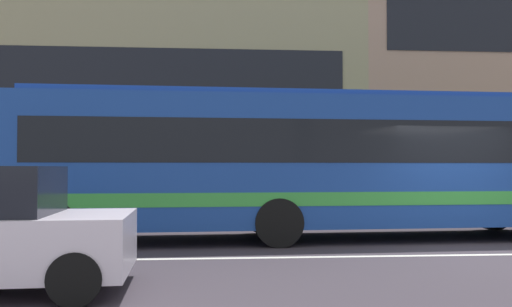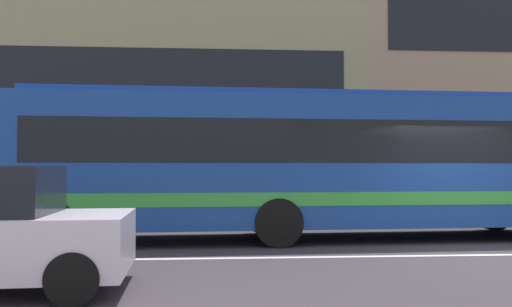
# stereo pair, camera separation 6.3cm
# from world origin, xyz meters

# --- Properties ---
(ground_plane) EXTENTS (160.00, 160.00, 0.00)m
(ground_plane) POSITION_xyz_m (0.00, 0.00, 0.00)
(ground_plane) COLOR #3A333C
(lane_centre_line) EXTENTS (60.00, 0.16, 0.01)m
(lane_centre_line) POSITION_xyz_m (0.00, 0.00, 0.00)
(lane_centre_line) COLOR silver
(lane_centre_line) RESTS_ON ground_plane
(hedge_row_far) EXTENTS (12.49, 1.10, 0.87)m
(hedge_row_far) POSITION_xyz_m (2.84, 6.19, 0.43)
(hedge_row_far) COLOR #204A16
(hedge_row_far) RESTS_ON ground_plane
(apartment_block_left) EXTENTS (25.81, 10.52, 9.01)m
(apartment_block_left) POSITION_xyz_m (-11.97, 15.96, 4.50)
(apartment_block_left) COLOR tan
(apartment_block_left) RESTS_ON ground_plane
(transit_bus) EXTENTS (12.58, 3.08, 3.27)m
(transit_bus) POSITION_xyz_m (-2.99, 2.42, 1.80)
(transit_bus) COLOR #1A4194
(transit_bus) RESTS_ON ground_plane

